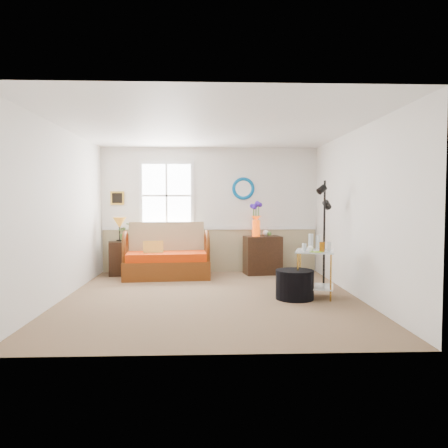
{
  "coord_description": "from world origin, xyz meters",
  "views": [
    {
      "loc": [
        -0.07,
        -6.65,
        1.49
      ],
      "look_at": [
        0.22,
        0.58,
        1.11
      ],
      "focal_mm": 35.0,
      "sensor_mm": 36.0,
      "label": 1
    }
  ],
  "objects_px": {
    "lamp_stand": "(118,258)",
    "side_table": "(315,274)",
    "loveseat": "(167,250)",
    "ottoman": "(295,285)",
    "floor_lamp": "(324,235)",
    "cabinet": "(262,255)"
  },
  "relations": [
    {
      "from": "lamp_stand",
      "to": "ottoman",
      "type": "distance_m",
      "value": 3.85
    },
    {
      "from": "lamp_stand",
      "to": "side_table",
      "type": "bearing_deg",
      "value": -32.0
    },
    {
      "from": "loveseat",
      "to": "lamp_stand",
      "type": "xyz_separation_m",
      "value": [
        -0.99,
        0.32,
        -0.2
      ]
    },
    {
      "from": "loveseat",
      "to": "side_table",
      "type": "distance_m",
      "value": 3.06
    },
    {
      "from": "side_table",
      "to": "cabinet",
      "type": "bearing_deg",
      "value": 103.73
    },
    {
      "from": "floor_lamp",
      "to": "ottoman",
      "type": "height_order",
      "value": "floor_lamp"
    },
    {
      "from": "side_table",
      "to": "ottoman",
      "type": "height_order",
      "value": "side_table"
    },
    {
      "from": "loveseat",
      "to": "lamp_stand",
      "type": "relative_size",
      "value": 2.43
    },
    {
      "from": "loveseat",
      "to": "floor_lamp",
      "type": "xyz_separation_m",
      "value": [
        2.75,
        -1.24,
        0.38
      ]
    },
    {
      "from": "floor_lamp",
      "to": "ottoman",
      "type": "distance_m",
      "value": 1.18
    },
    {
      "from": "floor_lamp",
      "to": "ottoman",
      "type": "relative_size",
      "value": 3.18
    },
    {
      "from": "loveseat",
      "to": "cabinet",
      "type": "xyz_separation_m",
      "value": [
        1.92,
        0.35,
        -0.15
      ]
    },
    {
      "from": "loveseat",
      "to": "ottoman",
      "type": "bearing_deg",
      "value": -47.24
    },
    {
      "from": "lamp_stand",
      "to": "ottoman",
      "type": "xyz_separation_m",
      "value": [
        3.11,
        -2.27,
        -0.11
      ]
    },
    {
      "from": "side_table",
      "to": "floor_lamp",
      "type": "relative_size",
      "value": 0.4
    },
    {
      "from": "loveseat",
      "to": "floor_lamp",
      "type": "height_order",
      "value": "floor_lamp"
    },
    {
      "from": "floor_lamp",
      "to": "ottoman",
      "type": "xyz_separation_m",
      "value": [
        -0.64,
        -0.71,
        -0.69
      ]
    },
    {
      "from": "lamp_stand",
      "to": "loveseat",
      "type": "bearing_deg",
      "value": -17.94
    },
    {
      "from": "loveseat",
      "to": "side_table",
      "type": "bearing_deg",
      "value": -41.33
    },
    {
      "from": "cabinet",
      "to": "side_table",
      "type": "relative_size",
      "value": 1.07
    },
    {
      "from": "side_table",
      "to": "ottoman",
      "type": "distance_m",
      "value": 0.38
    },
    {
      "from": "loveseat",
      "to": "lamp_stand",
      "type": "bearing_deg",
      "value": 157.5
    }
  ]
}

